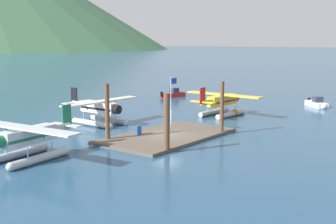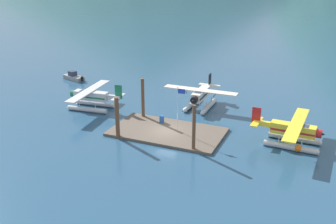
{
  "view_description": "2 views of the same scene",
  "coord_description": "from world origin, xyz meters",
  "px_view_note": "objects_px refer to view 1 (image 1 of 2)",
  "views": [
    {
      "loc": [
        -32.74,
        -25.5,
        9.18
      ],
      "look_at": [
        0.52,
        0.28,
        2.39
      ],
      "focal_mm": 47.31,
      "sensor_mm": 36.0,
      "label": 1
    },
    {
      "loc": [
        17.02,
        -39.5,
        19.01
      ],
      "look_at": [
        -0.7,
        1.85,
        1.93
      ],
      "focal_mm": 41.96,
      "sensor_mm": 36.0,
      "label": 2
    }
  ],
  "objects_px": {
    "fuel_drum": "(139,130)",
    "seaplane_silver_port_fwd": "(28,140)",
    "seaplane_yellow_stbd_fwd": "(222,103)",
    "flagpole": "(172,97)",
    "boat_red_open_east": "(174,94)",
    "boat_white_open_se": "(317,103)",
    "mooring_buoy": "(235,113)",
    "seaplane_cream_bow_centre": "(100,110)"
  },
  "relations": [
    {
      "from": "boat_red_open_east",
      "to": "flagpole",
      "type": "bearing_deg",
      "value": -143.27
    },
    {
      "from": "flagpole",
      "to": "mooring_buoy",
      "type": "bearing_deg",
      "value": 2.38
    },
    {
      "from": "boat_red_open_east",
      "to": "fuel_drum",
      "type": "bearing_deg",
      "value": -149.03
    },
    {
      "from": "mooring_buoy",
      "to": "flagpole",
      "type": "bearing_deg",
      "value": -177.62
    },
    {
      "from": "seaplane_silver_port_fwd",
      "to": "boat_white_open_se",
      "type": "relative_size",
      "value": 2.57
    },
    {
      "from": "flagpole",
      "to": "seaplane_yellow_stbd_fwd",
      "type": "distance_m",
      "value": 13.16
    },
    {
      "from": "mooring_buoy",
      "to": "seaplane_silver_port_fwd",
      "type": "distance_m",
      "value": 28.04
    },
    {
      "from": "seaplane_silver_port_fwd",
      "to": "seaplane_cream_bow_centre",
      "type": "distance_m",
      "value": 15.2
    },
    {
      "from": "flagpole",
      "to": "boat_red_open_east",
      "type": "distance_m",
      "value": 30.13
    },
    {
      "from": "boat_red_open_east",
      "to": "boat_white_open_se",
      "type": "bearing_deg",
      "value": -81.5
    },
    {
      "from": "seaplane_silver_port_fwd",
      "to": "boat_red_open_east",
      "type": "height_order",
      "value": "seaplane_silver_port_fwd"
    },
    {
      "from": "flagpole",
      "to": "seaplane_silver_port_fwd",
      "type": "relative_size",
      "value": 0.52
    },
    {
      "from": "seaplane_silver_port_fwd",
      "to": "seaplane_cream_bow_centre",
      "type": "xyz_separation_m",
      "value": [
        13.73,
        6.52,
        0.0
      ]
    },
    {
      "from": "fuel_drum",
      "to": "seaplane_silver_port_fwd",
      "type": "xyz_separation_m",
      "value": [
        -11.31,
        1.36,
        0.84
      ]
    },
    {
      "from": "mooring_buoy",
      "to": "seaplane_cream_bow_centre",
      "type": "bearing_deg",
      "value": 147.42
    },
    {
      "from": "fuel_drum",
      "to": "seaplane_yellow_stbd_fwd",
      "type": "xyz_separation_m",
      "value": [
        15.78,
        0.17,
        0.84
      ]
    },
    {
      "from": "fuel_drum",
      "to": "boat_white_open_se",
      "type": "height_order",
      "value": "boat_white_open_se"
    },
    {
      "from": "seaplane_yellow_stbd_fwd",
      "to": "seaplane_silver_port_fwd",
      "type": "relative_size",
      "value": 1.0
    },
    {
      "from": "flagpole",
      "to": "seaplane_silver_port_fwd",
      "type": "height_order",
      "value": "flagpole"
    },
    {
      "from": "seaplane_silver_port_fwd",
      "to": "boat_red_open_east",
      "type": "xyz_separation_m",
      "value": [
        38.26,
        14.81,
        -1.09
      ]
    },
    {
      "from": "seaplane_cream_bow_centre",
      "to": "boat_white_open_se",
      "type": "xyz_separation_m",
      "value": [
        27.92,
        -14.41,
        -1.09
      ]
    },
    {
      "from": "flagpole",
      "to": "boat_red_open_east",
      "type": "bearing_deg",
      "value": 36.73
    },
    {
      "from": "seaplane_yellow_stbd_fwd",
      "to": "seaplane_cream_bow_centre",
      "type": "relative_size",
      "value": 1.0
    },
    {
      "from": "boat_white_open_se",
      "to": "mooring_buoy",
      "type": "bearing_deg",
      "value": 158.71
    },
    {
      "from": "seaplane_silver_port_fwd",
      "to": "boat_white_open_se",
      "type": "distance_m",
      "value": 42.41
    },
    {
      "from": "seaplane_yellow_stbd_fwd",
      "to": "mooring_buoy",
      "type": "bearing_deg",
      "value": -58.99
    },
    {
      "from": "mooring_buoy",
      "to": "fuel_drum",
      "type": "bearing_deg",
      "value": 175.95
    },
    {
      "from": "boat_red_open_east",
      "to": "seaplane_yellow_stbd_fwd",
      "type": "bearing_deg",
      "value": -124.92
    },
    {
      "from": "fuel_drum",
      "to": "seaplane_yellow_stbd_fwd",
      "type": "bearing_deg",
      "value": 0.63
    },
    {
      "from": "fuel_drum",
      "to": "mooring_buoy",
      "type": "distance_m",
      "value": 16.64
    },
    {
      "from": "seaplane_yellow_stbd_fwd",
      "to": "boat_white_open_se",
      "type": "bearing_deg",
      "value": -24.73
    },
    {
      "from": "flagpole",
      "to": "boat_white_open_se",
      "type": "bearing_deg",
      "value": -9.92
    },
    {
      "from": "boat_red_open_east",
      "to": "seaplane_cream_bow_centre",
      "type": "bearing_deg",
      "value": -161.31
    },
    {
      "from": "fuel_drum",
      "to": "seaplane_cream_bow_centre",
      "type": "bearing_deg",
      "value": 72.92
    },
    {
      "from": "flagpole",
      "to": "boat_white_open_se",
      "type": "xyz_separation_m",
      "value": [
        27.4,
        -4.79,
        -3.24
      ]
    },
    {
      "from": "fuel_drum",
      "to": "seaplane_yellow_stbd_fwd",
      "type": "height_order",
      "value": "seaplane_yellow_stbd_fwd"
    },
    {
      "from": "seaplane_cream_bow_centre",
      "to": "boat_white_open_se",
      "type": "height_order",
      "value": "seaplane_cream_bow_centre"
    },
    {
      "from": "seaplane_silver_port_fwd",
      "to": "boat_red_open_east",
      "type": "bearing_deg",
      "value": 21.16
    },
    {
      "from": "fuel_drum",
      "to": "seaplane_silver_port_fwd",
      "type": "height_order",
      "value": "seaplane_silver_port_fwd"
    },
    {
      "from": "flagpole",
      "to": "mooring_buoy",
      "type": "distance_m",
      "value": 14.06
    },
    {
      "from": "seaplane_yellow_stbd_fwd",
      "to": "boat_red_open_east",
      "type": "bearing_deg",
      "value": 55.08
    },
    {
      "from": "seaplane_cream_bow_centre",
      "to": "boat_white_open_se",
      "type": "bearing_deg",
      "value": -27.3
    }
  ]
}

